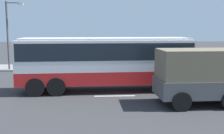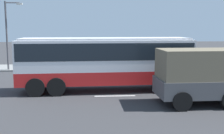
# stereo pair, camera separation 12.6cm
# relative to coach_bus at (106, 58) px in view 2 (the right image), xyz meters

# --- Properties ---
(ground_plane) EXTENTS (120.00, 120.00, 0.00)m
(ground_plane) POSITION_rel_coach_bus_xyz_m (-0.37, 0.57, -2.08)
(ground_plane) COLOR #333335
(sidewalk_curb) EXTENTS (80.00, 4.00, 0.15)m
(sidewalk_curb) POSITION_rel_coach_bus_xyz_m (-0.37, 10.00, -2.00)
(sidewalk_curb) COLOR gray
(sidewalk_curb) RESTS_ON ground_plane
(lane_centreline) EXTENTS (40.27, 0.16, 0.01)m
(lane_centreline) POSITION_rel_coach_bus_xyz_m (-0.38, -1.50, -2.07)
(lane_centreline) COLOR white
(lane_centreline) RESTS_ON ground_plane
(coach_bus) EXTENTS (10.90, 3.09, 3.35)m
(coach_bus) POSITION_rel_coach_bus_xyz_m (0.00, 0.00, 0.00)
(coach_bus) COLOR red
(coach_bus) RESTS_ON ground_plane
(cargo_truck) EXTENTS (7.17, 2.78, 2.88)m
(cargo_truck) POSITION_rel_coach_bus_xyz_m (5.97, -3.42, -0.51)
(cargo_truck) COLOR red
(cargo_truck) RESTS_ON ground_plane
(pedestrian_near_curb) EXTENTS (0.32, 0.32, 1.66)m
(pedestrian_near_curb) POSITION_rel_coach_bus_xyz_m (5.12, 8.78, -0.97)
(pedestrian_near_curb) COLOR black
(pedestrian_near_curb) RESTS_ON sidewalk_curb
(street_lamp) EXTENTS (1.59, 0.24, 6.17)m
(street_lamp) POSITION_rel_coach_bus_xyz_m (-8.47, 8.47, 1.64)
(street_lamp) COLOR #47474C
(street_lamp) RESTS_ON sidewalk_curb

